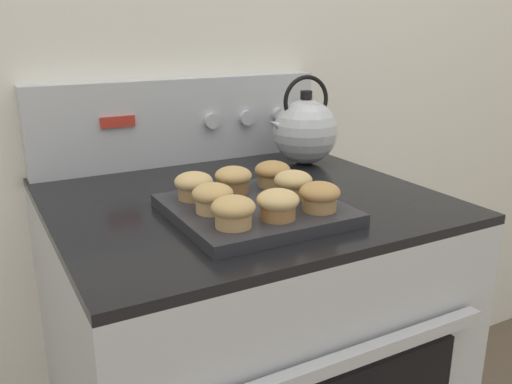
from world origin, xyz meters
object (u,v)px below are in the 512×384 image
(stove_range, at_px, (241,378))
(muffin_r0_c2, at_px, (320,196))
(muffin_r2_c1, at_px, (233,179))
(muffin_r2_c0, at_px, (194,185))
(muffin_r0_c0, at_px, (233,211))
(muffin_r0_c1, at_px, (278,204))
(muffin_r1_c2, at_px, (293,183))
(muffin_r1_c0, at_px, (213,197))
(muffin_r2_c2, at_px, (273,173))
(tea_kettle, at_px, (305,130))
(muffin_pan, at_px, (254,210))

(stove_range, xyz_separation_m, muffin_r0_c2, (0.05, -0.21, 0.49))
(muffin_r2_c1, bearing_deg, muffin_r2_c0, -179.21)
(muffin_r0_c0, xyz_separation_m, muffin_r2_c0, (0.00, 0.17, 0.00))
(muffin_r0_c1, relative_size, muffin_r1_c2, 1.00)
(muffin_r0_c2, height_order, muffin_r1_c0, same)
(muffin_r0_c1, bearing_deg, muffin_r2_c2, 62.31)
(stove_range, distance_m, muffin_r0_c0, 0.55)
(muffin_r2_c2, bearing_deg, muffin_r1_c2, -92.19)
(tea_kettle, bearing_deg, muffin_r0_c0, -136.07)
(muffin_pan, bearing_deg, muffin_r2_c2, 43.82)
(muffin_r1_c0, height_order, muffin_r1_c2, same)
(muffin_pan, height_order, muffin_r2_c1, muffin_r2_c1)
(muffin_r2_c2, bearing_deg, muffin_r0_c1, -117.69)
(muffin_pan, bearing_deg, muffin_r2_c1, 90.53)
(muffin_r0_c1, distance_m, muffin_r2_c1, 0.17)
(stove_range, distance_m, muffin_r1_c2, 0.51)
(muffin_r1_c0, height_order, muffin_r2_c0, same)
(muffin_r0_c2, bearing_deg, muffin_pan, 134.57)
(muffin_r1_c0, relative_size, muffin_r2_c1, 1.00)
(stove_range, bearing_deg, muffin_pan, -104.73)
(muffin_r0_c1, relative_size, tea_kettle, 0.33)
(stove_range, relative_size, muffin_r0_c0, 12.24)
(muffin_pan, bearing_deg, stove_range, 75.27)
(muffin_r1_c0, bearing_deg, muffin_r2_c1, 46.24)
(muffin_r0_c1, height_order, muffin_r1_c2, same)
(muffin_r1_c2, bearing_deg, muffin_r1_c0, -178.32)
(stove_range, xyz_separation_m, muffin_pan, (-0.03, -0.12, 0.46))
(muffin_r0_c2, bearing_deg, muffin_r2_c1, 116.67)
(muffin_r0_c2, xyz_separation_m, muffin_r1_c0, (-0.17, 0.08, 0.00))
(muffin_pan, relative_size, muffin_r2_c2, 4.08)
(muffin_r0_c0, xyz_separation_m, muffin_r0_c1, (0.08, -0.00, 0.00))
(muffin_pan, xyz_separation_m, muffin_r2_c0, (-0.08, 0.08, 0.04))
(muffin_r2_c0, relative_size, muffin_r2_c2, 1.00)
(muffin_r0_c0, distance_m, muffin_r2_c0, 0.17)
(muffin_r0_c2, distance_m, muffin_r2_c1, 0.19)
(muffin_r2_c1, bearing_deg, muffin_r0_c2, -63.33)
(muffin_r2_c1, relative_size, muffin_r2_c2, 1.00)
(muffin_r0_c0, bearing_deg, tea_kettle, 43.93)
(stove_range, xyz_separation_m, muffin_r0_c0, (-0.12, -0.21, 0.49))
(muffin_r0_c1, height_order, muffin_r2_c2, same)
(muffin_r2_c1, bearing_deg, muffin_r1_c0, -133.76)
(muffin_pan, distance_m, tea_kettle, 0.42)
(muffin_r0_c2, bearing_deg, muffin_r1_c0, 153.81)
(muffin_pan, height_order, muffin_r2_c0, muffin_r2_c0)
(stove_range, bearing_deg, muffin_r2_c0, -161.01)
(muffin_r0_c1, xyz_separation_m, tea_kettle, (0.30, 0.37, 0.04))
(muffin_r1_c2, relative_size, muffin_r2_c2, 1.00)
(muffin_r0_c2, distance_m, muffin_r1_c2, 0.09)
(muffin_r0_c0, distance_m, muffin_r0_c1, 0.08)
(muffin_r1_c0, bearing_deg, tea_kettle, 36.85)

